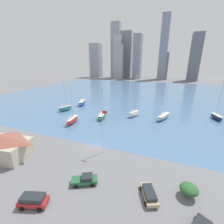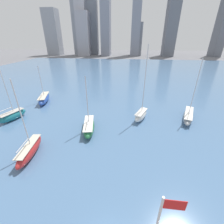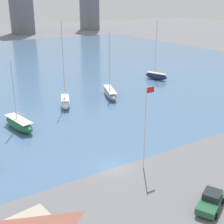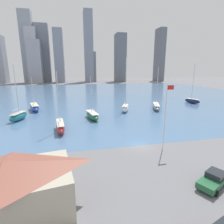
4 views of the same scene
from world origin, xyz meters
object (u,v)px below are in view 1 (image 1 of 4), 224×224
Objects in this scene: sailboat_gray at (164,117)px; parked_suv_red at (33,200)px; parked_pickup_green at (85,180)px; boat_shed at (3,146)px; sailboat_navy at (216,117)px; sailboat_blue at (82,103)px; sailboat_red at (72,120)px; sailboat_teal at (65,108)px; sailboat_green at (102,116)px; parked_wagon_tan at (149,193)px; flag_pole at (103,130)px; sailboat_white at (134,114)px.

sailboat_gray reaches higher than parked_suv_red.
parked_pickup_green is (-11.83, -39.35, -0.19)m from sailboat_gray.
parked_pickup_green is at bearing -9.85° from boat_shed.
sailboat_blue is at bearing 162.09° from sailboat_navy.
sailboat_red is 32.90m from parked_suv_red.
sailboat_teal is at bearing 172.62° from sailboat_navy.
sailboat_green is 37.99m from parked_wagon_tan.
sailboat_gray reaches higher than sailboat_blue.
sailboat_teal is 53.52m from parked_wagon_tan.
sailboat_teal is at bearing 13.89° from parked_suv_red.
sailboat_navy is at bearing 32.42° from boat_shed.
parked_pickup_green is (28.74, -45.84, -0.29)m from sailboat_blue.
boat_shed is 0.85× the size of sailboat_teal.
parked_wagon_tan is 18.29m from parked_suv_red.
sailboat_blue is 0.69× the size of sailboat_navy.
sailboat_navy reaches higher than parked_suv_red.
sailboat_blue reaches higher than boat_shed.
sailboat_gray is 1.22× the size of sailboat_green.
sailboat_gray is (30.70, 16.18, -0.13)m from sailboat_red.
sailboat_navy reaches higher than flag_pole.
sailboat_navy reaches higher than sailboat_blue.
sailboat_green is 2.31× the size of parked_pickup_green.
sailboat_green is at bearing -127.64° from sailboat_white.
sailboat_red is 0.92× the size of sailboat_gray.
parked_wagon_tan is (40.11, -44.78, -0.29)m from sailboat_blue.
boat_shed is 34.93m from sailboat_teal.
sailboat_red is at bearing 119.41° from parked_wagon_tan.
sailboat_gray is (11.48, 1.27, -0.21)m from sailboat_white.
sailboat_navy is 3.30× the size of parked_suv_red.
sailboat_navy reaches higher than sailboat_gray.
sailboat_teal reaches higher than sailboat_gray.
boat_shed reaches higher than parked_pickup_green.
parked_pickup_green is (10.97, -31.78, -0.20)m from sailboat_green.
sailboat_green is (7.90, 8.61, -0.12)m from sailboat_red.
sailboat_navy is at bearing 119.32° from parked_pickup_green.
sailboat_gray reaches higher than boat_shed.
sailboat_white is 1.19× the size of sailboat_gray.
parked_suv_red is at bearing -73.75° from sailboat_white.
boat_shed is at bearing -155.16° from flag_pole.
sailboat_gray is at bearing 136.35° from parked_pickup_green.
sailboat_green is (17.76, -14.06, -0.10)m from sailboat_blue.
boat_shed is at bearing -97.45° from sailboat_white.
boat_shed is at bearing -109.85° from sailboat_gray.
sailboat_green is (19.54, -2.59, -0.13)m from sailboat_teal.
parked_suv_red is at bearing -142.66° from sailboat_navy.
sailboat_navy is (30.64, 8.27, -0.15)m from sailboat_white.
sailboat_gray is at bearing 20.81° from sailboat_red.
sailboat_gray is at bearing 64.91° from parked_wagon_tan.
sailboat_teal is at bearing 117.09° from parked_wagon_tan.
parked_pickup_green is (30.52, -34.37, -0.33)m from sailboat_teal.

